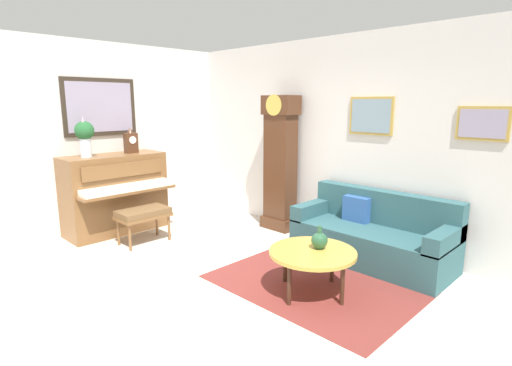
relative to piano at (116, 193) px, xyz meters
name	(u,v)px	position (x,y,z in m)	size (l,w,h in m)	color
ground_plane	(191,287)	(2.23, -0.28, -0.64)	(6.40, 6.00, 0.10)	beige
wall_left	(82,138)	(-0.37, -0.27, 0.82)	(0.13, 4.90, 2.80)	silver
wall_back	(325,139)	(2.24, 2.12, 0.81)	(5.30, 0.13, 2.80)	silver
area_rug	(314,284)	(3.21, 0.62, -0.59)	(2.10, 1.50, 0.01)	maroon
piano	(116,193)	(0.00, 0.00, 0.00)	(0.87, 1.44, 1.17)	brown
piano_bench	(143,214)	(0.73, 0.02, -0.19)	(0.42, 0.70, 0.48)	brown
grandfather_clock	(280,167)	(1.63, 1.84, 0.37)	(0.52, 0.34, 2.03)	#4C2B19
couch	(373,236)	(3.30, 1.68, -0.28)	(1.90, 0.80, 0.84)	#2D565B
coffee_table	(313,254)	(3.30, 0.45, -0.17)	(0.88, 0.88, 0.45)	gold
mantel_clock	(131,142)	(0.00, 0.29, 0.75)	(0.13, 0.18, 0.38)	#4C2B19
flower_vase	(85,135)	(0.00, -0.39, 0.89)	(0.26, 0.26, 0.58)	silver
green_jug	(319,240)	(3.31, 0.55, -0.05)	(0.17, 0.17, 0.24)	#234C33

